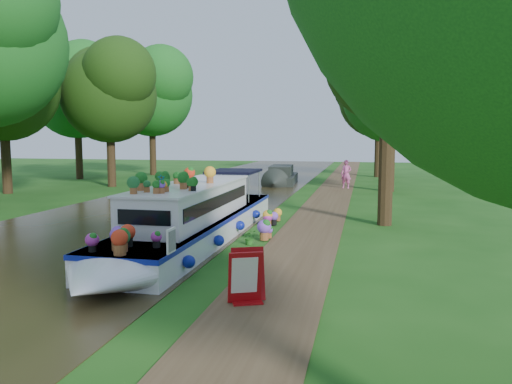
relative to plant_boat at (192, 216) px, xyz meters
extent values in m
plane|color=#194C13|center=(2.25, 1.62, -0.85)|extent=(100.00, 100.00, 0.00)
cube|color=black|center=(-3.75, 1.62, -0.84)|extent=(10.00, 100.00, 0.02)
cube|color=#4C3923|center=(3.45, 1.62, -0.84)|extent=(2.20, 100.00, 0.03)
cube|color=white|center=(0.00, 0.85, -0.46)|extent=(2.20, 12.00, 0.75)
cube|color=navy|center=(0.00, 0.85, -0.14)|extent=(2.24, 12.04, 0.12)
cube|color=white|center=(0.00, 0.05, 0.44)|extent=(1.80, 7.00, 1.05)
cube|color=white|center=(0.00, 0.05, 1.00)|extent=(1.90, 7.10, 0.06)
cube|color=black|center=(0.91, 0.05, 0.52)|extent=(0.03, 6.40, 0.38)
cube|color=black|center=(-0.91, 0.05, 0.52)|extent=(0.03, 6.40, 0.38)
cube|color=black|center=(0.00, 5.15, 1.07)|extent=(1.90, 2.40, 0.10)
cube|color=white|center=(1.15, -4.55, 0.22)|extent=(0.04, 0.45, 0.55)
imported|color=#17571C|center=(-0.21, -1.83, 1.24)|extent=(0.26, 0.27, 0.43)
imported|color=#17571C|center=(0.23, -1.13, 1.22)|extent=(0.29, 0.29, 0.38)
cylinder|color=black|center=(6.05, 4.62, 1.42)|extent=(0.56, 0.56, 4.55)
sphere|color=#16330C|center=(6.05, 4.62, 5.38)|extent=(4.80, 4.80, 4.80)
sphere|color=#16330C|center=(7.01, 3.90, 6.34)|extent=(3.60, 3.60, 3.60)
sphere|color=#16330C|center=(5.21, 5.46, 6.10)|extent=(3.84, 3.84, 3.84)
cylinder|color=black|center=(6.75, 16.62, 1.07)|extent=(0.56, 0.56, 3.85)
sphere|color=#17571C|center=(6.75, 16.62, 5.10)|extent=(6.00, 6.00, 6.00)
sphere|color=#17571C|center=(7.95, 15.72, 6.30)|extent=(4.50, 4.50, 4.50)
sphere|color=#17571C|center=(5.70, 17.67, 6.00)|extent=(4.80, 4.80, 4.80)
cylinder|color=black|center=(6.25, 27.62, 1.25)|extent=(0.56, 0.56, 4.20)
sphere|color=#16330C|center=(6.25, 27.62, 5.66)|extent=(6.60, 6.60, 6.60)
sphere|color=#16330C|center=(7.57, 26.63, 6.98)|extent=(4.95, 4.95, 4.95)
sphere|color=#16330C|center=(5.09, 28.77, 6.65)|extent=(5.28, 5.28, 5.28)
cylinder|color=black|center=(-11.25, 15.62, 1.07)|extent=(0.56, 0.56, 3.85)
sphere|color=#16330C|center=(-11.25, 15.62, 5.17)|extent=(6.20, 6.20, 6.20)
sphere|color=#16330C|center=(-10.01, 14.69, 6.41)|extent=(4.65, 4.65, 4.65)
sphere|color=#16330C|center=(-12.34, 16.70, 6.10)|extent=(4.96, 4.96, 4.96)
cylinder|color=black|center=(-12.75, 25.62, 1.33)|extent=(0.56, 0.56, 4.38)
sphere|color=#17571C|center=(-12.75, 25.62, 5.97)|extent=(7.00, 7.00, 7.00)
sphere|color=#17571C|center=(-11.35, 24.57, 7.37)|extent=(5.25, 5.25, 5.25)
sphere|color=#17571C|center=(-13.98, 26.84, 7.02)|extent=(5.60, 5.60, 5.60)
cylinder|color=black|center=(-15.25, 10.62, 1.16)|extent=(0.56, 0.56, 4.02)
sphere|color=#16330C|center=(-15.25, 10.62, 5.41)|extent=(6.40, 6.40, 6.40)
sphere|color=#16330C|center=(-13.97, 9.66, 6.69)|extent=(4.80, 4.80, 4.80)
cylinder|color=black|center=(-16.75, 20.62, 1.25)|extent=(0.56, 0.56, 4.20)
sphere|color=#17571C|center=(-16.75, 20.62, 5.73)|extent=(6.80, 6.80, 6.80)
sphere|color=#17571C|center=(-15.39, 19.60, 7.09)|extent=(5.10, 5.10, 5.10)
sphere|color=#17571C|center=(-17.94, 21.81, 6.75)|extent=(5.44, 5.44, 5.44)
cube|color=black|center=(-0.50, 20.38, -0.54)|extent=(2.32, 6.02, 0.59)
cube|color=black|center=(-0.50, 19.89, 0.10)|extent=(1.74, 3.54, 0.69)
cube|color=#A70B0F|center=(3.02, -5.20, -0.81)|extent=(0.74, 0.69, 0.03)
cube|color=#A70B0F|center=(3.02, -5.33, -0.28)|extent=(0.73, 0.52, 1.07)
cube|color=#A70B0F|center=(3.02, -5.07, -0.28)|extent=(0.73, 0.52, 1.07)
cube|color=white|center=(3.02, -5.37, -0.22)|extent=(0.55, 0.37, 0.75)
imported|color=pink|center=(4.09, 17.69, 0.09)|extent=(0.74, 0.56, 1.83)
imported|color=#296C20|center=(1.84, 0.15, -0.62)|extent=(0.53, 0.50, 0.47)
camera|label=1|loc=(5.31, -14.70, 2.51)|focal=35.00mm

